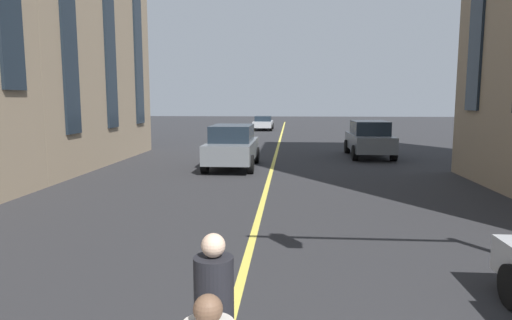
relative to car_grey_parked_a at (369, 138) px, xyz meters
name	(u,v)px	position (x,y,z in m)	size (l,w,h in m)	color
lane_centre_line	(273,165)	(-3.50, 4.90, -0.96)	(80.00, 0.16, 0.01)	#D8C64C
car_grey_parked_a	(369,138)	(0.00, 0.00, 0.00)	(4.70, 2.14, 1.88)	slate
car_grey_trailing	(232,146)	(-4.34, 6.65, 0.00)	(4.70, 2.14, 1.88)	slate
car_silver_oncoming	(263,123)	(20.50, 6.83, -0.27)	(4.40, 1.95, 1.37)	#B7BABF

